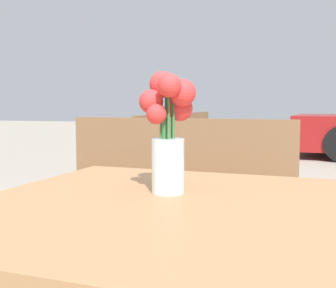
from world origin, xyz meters
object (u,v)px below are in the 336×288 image
Objects in this scene: table_front at (171,243)px; bench_near at (173,182)px; bench_middle at (170,151)px; flower_vase at (169,132)px.

bench_near is at bearing 105.19° from table_front.
flower_vase is at bearing -74.37° from bench_middle.
flower_vase reaches higher than bench_near.
bench_middle is (-0.84, 3.01, -0.39)m from flower_vase.
bench_near reaches higher than table_front.
table_front is 3.23m from bench_middle.
flower_vase is 3.15m from bench_middle.
flower_vase reaches higher than table_front.
flower_vase is 1.59m from bench_near.
flower_vase is 0.20× the size of bench_near.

